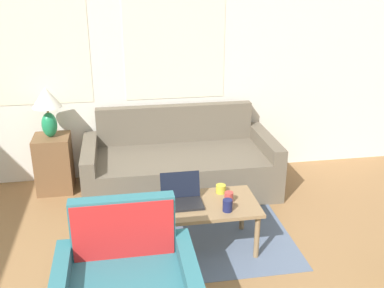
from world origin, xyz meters
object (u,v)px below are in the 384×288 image
(couch, at_px, (180,166))
(cup_navy, at_px, (229,197))
(table_lamp, at_px, (47,104))
(coffee_table, at_px, (206,209))
(cup_yellow, at_px, (228,205))
(cup_white, at_px, (221,189))
(laptop, at_px, (182,197))

(couch, height_order, cup_navy, couch)
(table_lamp, relative_size, coffee_table, 0.61)
(cup_yellow, bearing_deg, table_lamp, 135.68)
(cup_navy, bearing_deg, coffee_table, 177.15)
(cup_white, bearing_deg, laptop, -161.52)
(laptop, distance_m, cup_navy, 0.40)
(couch, relative_size, cup_yellow, 19.95)
(table_lamp, bearing_deg, cup_navy, -40.55)
(table_lamp, xyz_separation_m, coffee_table, (1.39, -1.35, -0.59))
(table_lamp, height_order, coffee_table, table_lamp)
(cup_yellow, xyz_separation_m, cup_white, (0.02, 0.32, -0.01))
(cup_yellow, height_order, cup_white, cup_yellow)
(laptop, relative_size, cup_white, 3.83)
(table_lamp, bearing_deg, couch, -8.12)
(table_lamp, xyz_separation_m, cup_white, (1.56, -1.18, -0.51))
(cup_navy, relative_size, cup_white, 1.04)
(coffee_table, xyz_separation_m, cup_yellow, (0.15, -0.16, 0.10))
(table_lamp, bearing_deg, laptop, -47.45)
(coffee_table, relative_size, laptop, 2.61)
(laptop, xyz_separation_m, cup_navy, (0.39, -0.06, -0.01))
(cup_yellow, bearing_deg, cup_navy, 72.15)
(table_lamp, xyz_separation_m, laptop, (1.19, -1.30, -0.49))
(couch, relative_size, table_lamp, 3.80)
(couch, xyz_separation_m, cup_white, (0.22, -0.99, 0.20))
(coffee_table, relative_size, cup_yellow, 8.62)
(coffee_table, xyz_separation_m, cup_white, (0.17, 0.17, 0.09))
(cup_navy, xyz_separation_m, cup_yellow, (-0.05, -0.15, 0.01))
(cup_navy, distance_m, cup_white, 0.18)
(coffee_table, bearing_deg, couch, 92.89)
(laptop, bearing_deg, table_lamp, 132.55)
(cup_white, bearing_deg, cup_yellow, -93.48)
(cup_yellow, bearing_deg, couch, 98.86)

